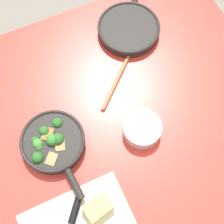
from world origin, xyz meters
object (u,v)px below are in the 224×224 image
object	(u,v)px
skillet_broccoli	(53,143)
wooden_spoon	(127,60)
cheese_block	(98,208)
prep_bowl_steel	(142,129)
grater_knife	(72,223)
skillet_eggs	(129,28)

from	to	relation	value
skillet_broccoli	wooden_spoon	distance (m)	0.44
wooden_spoon	cheese_block	xyz separation A→B (m)	(0.33, 0.47, 0.02)
wooden_spoon	prep_bowl_steel	size ratio (longest dim) A/B	2.19
prep_bowl_steel	cheese_block	bearing A→B (deg)	35.69
grater_knife	prep_bowl_steel	distance (m)	0.39
cheese_block	prep_bowl_steel	distance (m)	0.31
wooden_spoon	grater_knife	world-z (taller)	grater_knife
skillet_broccoli	cheese_block	bearing A→B (deg)	7.26
grater_knife	prep_bowl_steel	xyz separation A→B (m)	(-0.35, -0.19, 0.02)
cheese_block	skillet_broccoli	bearing A→B (deg)	-78.16
wooden_spoon	prep_bowl_steel	xyz separation A→B (m)	(0.08, 0.29, 0.02)
skillet_broccoli	wooden_spoon	xyz separation A→B (m)	(-0.39, -0.20, -0.02)
cheese_block	prep_bowl_steel	bearing A→B (deg)	-144.31
grater_knife	prep_bowl_steel	world-z (taller)	prep_bowl_steel
skillet_broccoli	skillet_eggs	bearing A→B (deg)	121.15
skillet_eggs	prep_bowl_steel	world-z (taller)	prep_bowl_steel
wooden_spoon	grater_knife	distance (m)	0.64
skillet_eggs	cheese_block	distance (m)	0.72
wooden_spoon	cheese_block	bearing A→B (deg)	-166.95
skillet_broccoli	wooden_spoon	world-z (taller)	skillet_broccoli
skillet_broccoli	prep_bowl_steel	distance (m)	0.32
wooden_spoon	skillet_eggs	bearing A→B (deg)	19.29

